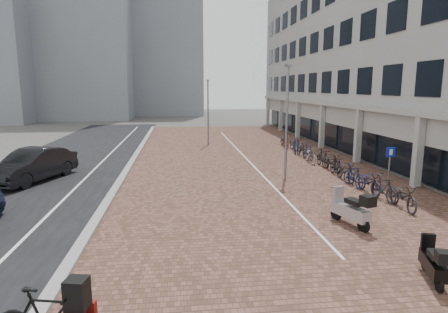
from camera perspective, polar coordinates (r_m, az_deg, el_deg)
ground at (r=13.22m, az=3.14°, el=-10.20°), size 140.00×140.00×0.00m
plaza_brick at (r=24.98m, az=2.92°, el=-0.38°), size 14.50×42.00×0.04m
street_asphalt at (r=25.56m, az=-22.19°, el=-0.90°), size 8.00×50.00×0.03m
curb at (r=24.79m, az=-13.48°, el=-0.59°), size 0.35×42.00×0.14m
lane_line at (r=25.09m, az=-17.78°, el=-0.78°), size 0.12×44.00×0.00m
parking_line at (r=25.01m, az=3.37°, el=-0.31°), size 0.10×30.00×0.00m
office_building at (r=32.23m, az=22.20°, el=16.35°), size 8.40×40.00×15.00m
bg_towers at (r=63.02m, az=-18.86°, el=18.27°), size 33.00×23.00×32.00m
car_dark at (r=21.19m, az=-26.66°, el=-1.18°), size 3.39×5.24×1.63m
scooter_front at (r=13.60m, az=18.35°, el=-7.32°), size 1.09×1.93×1.26m
scooter_mid at (r=10.74m, az=28.80°, el=-13.54°), size 0.93×1.57×1.03m
parking_sign at (r=18.31m, az=23.49°, el=-0.93°), size 0.43×0.11×2.05m
lamp_near at (r=19.13m, az=9.33°, el=4.79°), size 0.12×0.12×5.67m
lamp_far at (r=30.56m, az=-2.41°, el=6.46°), size 0.12×0.12×5.18m
bike_row at (r=23.18m, az=14.31°, el=-0.24°), size 1.34×18.10×1.05m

